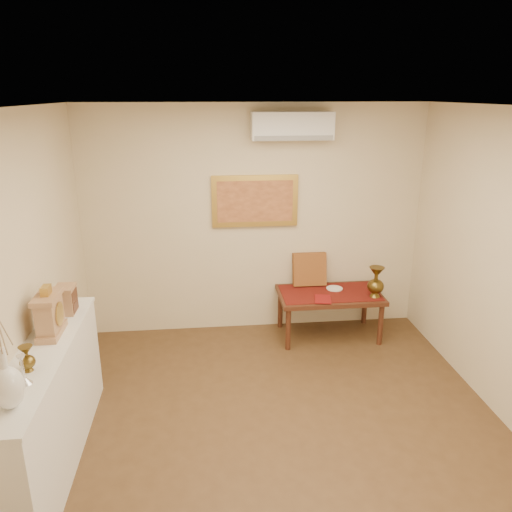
{
  "coord_description": "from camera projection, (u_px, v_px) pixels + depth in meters",
  "views": [
    {
      "loc": [
        -0.6,
        -3.44,
        2.8
      ],
      "look_at": [
        -0.1,
        1.15,
        1.28
      ],
      "focal_mm": 35.0,
      "sensor_mm": 36.0,
      "label": 1
    }
  ],
  "objects": [
    {
      "name": "brass_urn_small",
      "position": [
        26.0,
        355.0,
        3.39
      ],
      "size": [
        0.11,
        0.11,
        0.24
      ],
      "primitive_type": null,
      "color": "brown",
      "rests_on": "display_ledge"
    },
    {
      "name": "candlestick",
      "position": [
        23.0,
        370.0,
        3.24
      ],
      "size": [
        0.1,
        0.1,
        0.21
      ],
      "primitive_type": null,
      "color": "silver",
      "rests_on": "display_ledge"
    },
    {
      "name": "wooden_chest",
      "position": [
        66.0,
        299.0,
        4.29
      ],
      "size": [
        0.16,
        0.21,
        0.24
      ],
      "color": "tan",
      "rests_on": "display_ledge"
    },
    {
      "name": "cushion",
      "position": [
        309.0,
        269.0,
        6.05
      ],
      "size": [
        0.4,
        0.18,
        0.41
      ],
      "primitive_type": "cube",
      "rotation": [
        -0.21,
        0.0,
        0.0
      ],
      "color": "maroon",
      "rests_on": "table_cloth"
    },
    {
      "name": "menu",
      "position": [
        323.0,
        299.0,
        5.66
      ],
      "size": [
        0.22,
        0.28,
        0.01
      ],
      "primitive_type": "cube",
      "rotation": [
        0.0,
        0.0,
        -0.19
      ],
      "color": "maroon",
      "rests_on": "table_cloth"
    },
    {
      "name": "mantel_clock",
      "position": [
        50.0,
        314.0,
        3.89
      ],
      "size": [
        0.17,
        0.36,
        0.41
      ],
      "color": "tan",
      "rests_on": "display_ledge"
    },
    {
      "name": "floor",
      "position": [
        283.0,
        443.0,
        4.18
      ],
      "size": [
        4.5,
        4.5,
        0.0
      ],
      "primitive_type": "plane",
      "color": "brown",
      "rests_on": "ground"
    },
    {
      "name": "wall_left",
      "position": [
        9.0,
        306.0,
        3.56
      ],
      "size": [
        0.02,
        4.5,
        2.7
      ],
      "primitive_type": "cube",
      "color": "beige",
      "rests_on": "ground"
    },
    {
      "name": "ac_unit",
      "position": [
        292.0,
        126.0,
        5.46
      ],
      "size": [
        0.9,
        0.25,
        0.3
      ],
      "color": "silver",
      "rests_on": "wall_back"
    },
    {
      "name": "brass_urn_tall",
      "position": [
        376.0,
        279.0,
        5.69
      ],
      "size": [
        0.19,
        0.19,
        0.43
      ],
      "primitive_type": null,
      "color": "brown",
      "rests_on": "table_cloth"
    },
    {
      "name": "plate",
      "position": [
        334.0,
        288.0,
        5.97
      ],
      "size": [
        0.19,
        0.19,
        0.01
      ],
      "primitive_type": "cylinder",
      "color": "white",
      "rests_on": "table_cloth"
    },
    {
      "name": "table_cloth",
      "position": [
        330.0,
        293.0,
        5.87
      ],
      "size": [
        1.14,
        0.59,
        0.01
      ],
      "primitive_type": "cube",
      "color": "#611510",
      "rests_on": "low_table"
    },
    {
      "name": "display_ledge",
      "position": [
        50.0,
        407.0,
        3.84
      ],
      "size": [
        0.37,
        2.02,
        0.98
      ],
      "color": "white",
      "rests_on": "floor"
    },
    {
      "name": "wall_back",
      "position": [
        255.0,
        221.0,
        5.88
      ],
      "size": [
        4.0,
        0.02,
        2.7
      ],
      "primitive_type": "cube",
      "color": "beige",
      "rests_on": "ground"
    },
    {
      "name": "painting",
      "position": [
        255.0,
        201.0,
        5.78
      ],
      "size": [
        1.0,
        0.06,
        0.6
      ],
      "color": "gold",
      "rests_on": "wall_back"
    },
    {
      "name": "ceiling",
      "position": [
        290.0,
        108.0,
        3.34
      ],
      "size": [
        4.5,
        4.5,
        0.0
      ],
      "primitive_type": "plane",
      "rotation": [
        3.14,
        0.0,
        0.0
      ],
      "color": "silver",
      "rests_on": "ground"
    },
    {
      "name": "low_table",
      "position": [
        329.0,
        298.0,
        5.89
      ],
      "size": [
        1.2,
        0.7,
        0.55
      ],
      "color": "#4B2516",
      "rests_on": "floor"
    }
  ]
}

